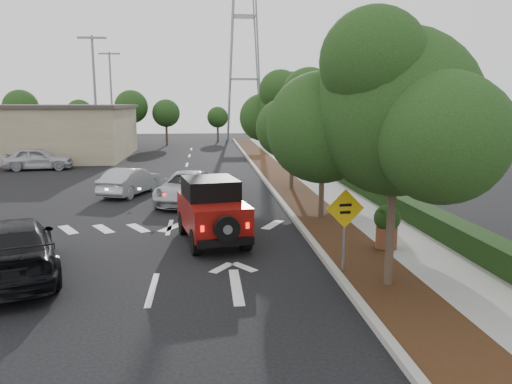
{
  "coord_description": "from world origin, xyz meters",
  "views": [
    {
      "loc": [
        1.31,
        -11.45,
        4.4
      ],
      "look_at": [
        2.79,
        3.0,
        1.77
      ],
      "focal_mm": 35.0,
      "sensor_mm": 36.0,
      "label": 1
    }
  ],
  "objects": [
    {
      "name": "black_suv_oncoming",
      "position": [
        -3.62,
        1.22,
        0.76
      ],
      "size": [
        3.79,
        5.63,
        1.51
      ],
      "primitive_type": "imported",
      "rotation": [
        0.0,
        0.0,
        3.5
      ],
      "color": "black",
      "rests_on": "ground"
    },
    {
      "name": "hedge",
      "position": [
        8.9,
        12.0,
        0.4
      ],
      "size": [
        0.8,
        70.0,
        0.8
      ],
      "primitive_type": "cube",
      "color": "black",
      "rests_on": "ground"
    },
    {
      "name": "street_tree_mid",
      "position": [
        5.6,
        6.5,
        0.0
      ],
      "size": [
        3.2,
        3.2,
        5.32
      ],
      "primitive_type": null,
      "color": "#123311",
      "rests_on": "ground"
    },
    {
      "name": "planting_strip",
      "position": [
        5.6,
        12.0,
        0.06
      ],
      "size": [
        1.8,
        70.0,
        0.12
      ],
      "primitive_type": "cube",
      "color": "black",
      "rests_on": "ground"
    },
    {
      "name": "street_tree_near",
      "position": [
        5.6,
        -0.5,
        0.0
      ],
      "size": [
        3.8,
        3.8,
        5.92
      ],
      "primitive_type": null,
      "color": "#123311",
      "rests_on": "ground"
    },
    {
      "name": "street_tree_far",
      "position": [
        5.6,
        13.0,
        0.0
      ],
      "size": [
        3.4,
        3.4,
        5.62
      ],
      "primitive_type": null,
      "color": "#123311",
      "rests_on": "ground"
    },
    {
      "name": "ground",
      "position": [
        0.0,
        0.0,
        0.0
      ],
      "size": [
        120.0,
        120.0,
        0.0
      ],
      "primitive_type": "plane",
      "color": "black",
      "rests_on": "ground"
    },
    {
      "name": "red_jeep",
      "position": [
        1.47,
        4.19,
        1.02
      ],
      "size": [
        2.36,
        4.08,
        2.0
      ],
      "rotation": [
        0.0,
        0.0,
        0.19
      ],
      "color": "black",
      "rests_on": "ground"
    },
    {
      "name": "silver_sedan_oncoming",
      "position": [
        -2.29,
        12.65,
        0.65
      ],
      "size": [
        2.68,
        4.16,
        1.3
      ],
      "primitive_type": "imported",
      "rotation": [
        0.0,
        0.0,
        2.78
      ],
      "color": "#A0A4A8",
      "rests_on": "ground"
    },
    {
      "name": "light_pole_a",
      "position": [
        -6.5,
        26.0,
        0.0
      ],
      "size": [
        2.0,
        0.22,
        9.0
      ],
      "primitive_type": null,
      "color": "slate",
      "rests_on": "ground"
    },
    {
      "name": "curb",
      "position": [
        4.6,
        12.0,
        0.07
      ],
      "size": [
        0.2,
        70.0,
        0.15
      ],
      "primitive_type": "cube",
      "color": "#9E9B93",
      "rests_on": "ground"
    },
    {
      "name": "terracotta_planter",
      "position": [
        6.6,
        2.35,
        0.92
      ],
      "size": [
        0.78,
        0.78,
        1.37
      ],
      "rotation": [
        0.0,
        0.0,
        -0.01
      ],
      "color": "brown",
      "rests_on": "ground"
    },
    {
      "name": "silver_suv_ahead",
      "position": [
        0.5,
        10.45,
        0.68
      ],
      "size": [
        3.0,
        5.16,
        1.35
      ],
      "primitive_type": "imported",
      "rotation": [
        0.0,
        0.0,
        -0.16
      ],
      "color": "#AEB1B7",
      "rests_on": "ground"
    },
    {
      "name": "transmission_tower",
      "position": [
        6.0,
        48.0,
        0.0
      ],
      "size": [
        7.0,
        4.0,
        28.0
      ],
      "primitive_type": null,
      "color": "slate",
      "rests_on": "ground"
    },
    {
      "name": "sidewalk",
      "position": [
        7.5,
        12.0,
        0.06
      ],
      "size": [
        2.0,
        70.0,
        0.12
      ],
      "primitive_type": "cube",
      "color": "gray",
      "rests_on": "ground"
    },
    {
      "name": "speed_hump_sign",
      "position": [
        4.8,
        0.56,
        1.48
      ],
      "size": [
        1.0,
        0.12,
        2.14
      ],
      "rotation": [
        0.0,
        0.0,
        0.09
      ],
      "color": "slate",
      "rests_on": "ground"
    },
    {
      "name": "light_pole_b",
      "position": [
        -7.5,
        38.0,
        0.0
      ],
      "size": [
        2.0,
        0.22,
        9.0
      ],
      "primitive_type": null,
      "color": "slate",
      "rests_on": "ground"
    },
    {
      "name": "parked_suv",
      "position": [
        -9.59,
        22.33,
        0.73
      ],
      "size": [
        4.45,
        2.1,
        1.47
      ],
      "primitive_type": "imported",
      "rotation": [
        0.0,
        0.0,
        1.66
      ],
      "color": "#B7B8BF",
      "rests_on": "ground"
    }
  ]
}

